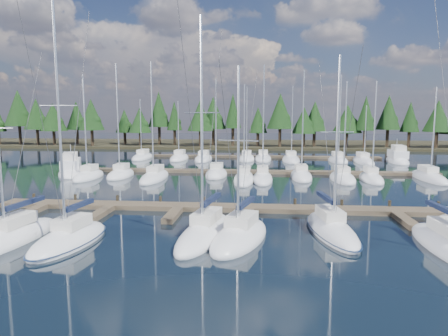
# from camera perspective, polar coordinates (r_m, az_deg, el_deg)

# --- Properties ---
(ground) EXTENTS (260.00, 260.00, 0.00)m
(ground) POSITION_cam_1_polar(r_m,az_deg,el_deg) (46.30, 4.03, -2.54)
(ground) COLOR black
(ground) RESTS_ON ground
(far_shore) EXTENTS (220.00, 30.00, 0.60)m
(far_shore) POSITION_cam_1_polar(r_m,az_deg,el_deg) (105.86, 4.79, 3.39)
(far_shore) COLOR #2B2718
(far_shore) RESTS_ON ground
(main_dock) EXTENTS (44.00, 6.13, 0.90)m
(main_dock) POSITION_cam_1_polar(r_m,az_deg,el_deg) (33.89, 3.53, -5.99)
(main_dock) COLOR brown
(main_dock) RESTS_ON ground
(back_docks) EXTENTS (50.00, 21.80, 0.40)m
(back_docks) POSITION_cam_1_polar(r_m,az_deg,el_deg) (65.64, 4.43, 0.67)
(back_docks) COLOR brown
(back_docks) RESTS_ON ground
(front_sailboat_0) EXTENTS (3.41, 9.23, 13.40)m
(front_sailboat_0) POSITION_cam_1_polar(r_m,az_deg,el_deg) (29.55, -28.14, -8.79)
(front_sailboat_0) COLOR white
(front_sailboat_0) RESTS_ON ground
(front_sailboat_1) EXTENTS (3.87, 7.99, 15.86)m
(front_sailboat_1) POSITION_cam_1_polar(r_m,az_deg,el_deg) (27.67, -21.20, -9.44)
(front_sailboat_1) COLOR white
(front_sailboat_1) RESTS_ON ground
(front_sailboat_2) EXTENTS (4.07, 9.52, 15.10)m
(front_sailboat_2) POSITION_cam_1_polar(r_m,az_deg,el_deg) (27.24, -2.76, -9.20)
(front_sailboat_2) COLOR white
(front_sailboat_2) RESTS_ON ground
(front_sailboat_3) EXTENTS (4.84, 8.41, 11.95)m
(front_sailboat_3) POSITION_cam_1_polar(r_m,az_deg,el_deg) (26.52, 2.29, -9.72)
(front_sailboat_3) COLOR white
(front_sailboat_3) RESTS_ON ground
(front_sailboat_4) EXTENTS (3.86, 9.27, 12.80)m
(front_sailboat_4) POSITION_cam_1_polar(r_m,az_deg,el_deg) (28.91, 15.07, -8.50)
(front_sailboat_4) COLOR white
(front_sailboat_4) RESTS_ON ground
(back_sailboat_rows) EXTENTS (45.96, 33.38, 15.63)m
(back_sailboat_rows) POSITION_cam_1_polar(r_m,az_deg,el_deg) (61.24, 4.17, 0.22)
(back_sailboat_rows) COLOR white
(back_sailboat_rows) RESTS_ON ground
(motor_yacht_left) EXTENTS (6.81, 10.36, 4.94)m
(motor_yacht_left) POSITION_cam_1_polar(r_m,az_deg,el_deg) (58.90, -21.00, -0.30)
(motor_yacht_left) COLOR white
(motor_yacht_left) RESTS_ON ground
(motor_yacht_right) EXTENTS (4.10, 9.92, 4.84)m
(motor_yacht_right) POSITION_cam_1_polar(r_m,az_deg,el_deg) (75.17, 23.53, 1.19)
(motor_yacht_right) COLOR white
(motor_yacht_right) RESTS_ON ground
(tree_line) EXTENTS (186.37, 11.37, 13.70)m
(tree_line) POSITION_cam_1_polar(r_m,az_deg,el_deg) (95.69, 5.13, 7.29)
(tree_line) COLOR black
(tree_line) RESTS_ON far_shore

